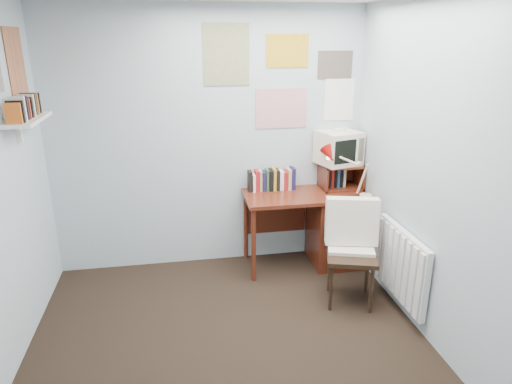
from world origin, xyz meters
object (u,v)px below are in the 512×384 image
(desk_lamp, at_px, (368,176))
(crt_tv, at_px, (339,146))
(wall_shelf, at_px, (28,119))
(tv_riser, at_px, (341,176))
(radiator, at_px, (401,265))
(desk, at_px, (331,225))
(desk_chair, at_px, (351,256))

(desk_lamp, distance_m, crt_tv, 0.44)
(desk_lamp, distance_m, wall_shelf, 2.90)
(crt_tv, bearing_deg, desk_lamp, -80.00)
(tv_riser, bearing_deg, radiator, -80.72)
(crt_tv, bearing_deg, desk, -137.87)
(desk_chair, height_order, tv_riser, tv_riser)
(desk_chair, height_order, radiator, desk_chair)
(tv_riser, height_order, wall_shelf, wall_shelf)
(wall_shelf, bearing_deg, tv_riser, 10.32)
(desk_lamp, height_order, wall_shelf, wall_shelf)
(crt_tv, relative_size, wall_shelf, 0.60)
(desk, xyz_separation_m, tv_riser, (0.12, 0.11, 0.48))
(desk, bearing_deg, desk_chair, -95.82)
(desk_chair, distance_m, wall_shelf, 2.78)
(desk, distance_m, tv_riser, 0.51)
(radiator, distance_m, wall_shelf, 3.15)
(desk, xyz_separation_m, radiator, (0.29, -0.93, 0.01))
(desk_lamp, relative_size, radiator, 0.54)
(desk, xyz_separation_m, desk_lamp, (0.25, -0.22, 0.57))
(desk, distance_m, radiator, 0.97)
(desk, bearing_deg, tv_riser, 42.96)
(tv_riser, distance_m, radiator, 1.15)
(crt_tv, xyz_separation_m, wall_shelf, (-2.65, -0.51, 0.43))
(desk_chair, distance_m, desk_lamp, 0.82)
(desk_lamp, distance_m, tv_riser, 0.37)
(desk_chair, relative_size, tv_riser, 2.19)
(desk_chair, bearing_deg, desk_lamp, 74.91)
(desk, height_order, radiator, desk)
(desk, height_order, tv_riser, tv_riser)
(desk_chair, relative_size, radiator, 1.10)
(desk, xyz_separation_m, wall_shelf, (-2.57, -0.38, 1.21))
(desk, distance_m, wall_shelf, 2.87)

